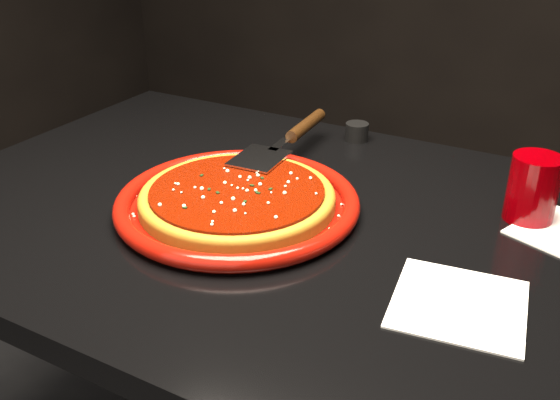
{
  "coord_description": "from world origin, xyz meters",
  "views": [
    {
      "loc": [
        0.42,
        -0.76,
        1.21
      ],
      "look_at": [
        -0.0,
        -0.0,
        0.77
      ],
      "focal_mm": 40.0,
      "sensor_mm": 36.0,
      "label": 1
    }
  ],
  "objects_px": {
    "pizza_server": "(286,138)",
    "cup": "(533,189)",
    "plate": "(237,202)",
    "ramekin": "(357,132)",
    "table": "(282,389)"
  },
  "relations": [
    {
      "from": "pizza_server",
      "to": "cup",
      "type": "distance_m",
      "value": 0.43
    },
    {
      "from": "cup",
      "to": "ramekin",
      "type": "bearing_deg",
      "value": 153.54
    },
    {
      "from": "table",
      "to": "pizza_server",
      "type": "height_order",
      "value": "pizza_server"
    },
    {
      "from": "plate",
      "to": "pizza_server",
      "type": "distance_m",
      "value": 0.21
    },
    {
      "from": "table",
      "to": "pizza_server",
      "type": "bearing_deg",
      "value": 116.96
    },
    {
      "from": "plate",
      "to": "cup",
      "type": "height_order",
      "value": "cup"
    },
    {
      "from": "table",
      "to": "cup",
      "type": "distance_m",
      "value": 0.57
    },
    {
      "from": "table",
      "to": "cup",
      "type": "bearing_deg",
      "value": 25.22
    },
    {
      "from": "table",
      "to": "ramekin",
      "type": "bearing_deg",
      "value": 92.83
    },
    {
      "from": "table",
      "to": "pizza_server",
      "type": "xyz_separation_m",
      "value": [
        -0.09,
        0.17,
        0.42
      ]
    },
    {
      "from": "pizza_server",
      "to": "cup",
      "type": "xyz_separation_m",
      "value": [
        0.43,
        -0.01,
        0.0
      ]
    },
    {
      "from": "table",
      "to": "plate",
      "type": "bearing_deg",
      "value": -152.92
    },
    {
      "from": "plate",
      "to": "ramekin",
      "type": "distance_m",
      "value": 0.38
    },
    {
      "from": "plate",
      "to": "ramekin",
      "type": "height_order",
      "value": "ramekin"
    },
    {
      "from": "table",
      "to": "plate",
      "type": "xyz_separation_m",
      "value": [
        -0.06,
        -0.03,
        0.39
      ]
    }
  ]
}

